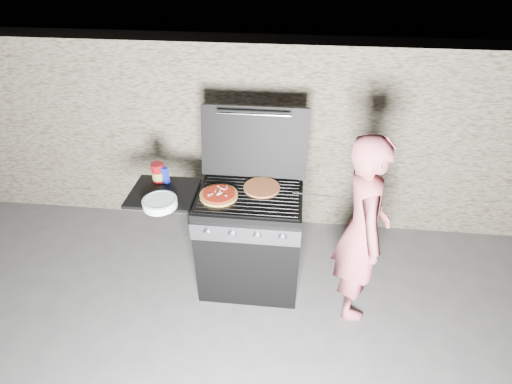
# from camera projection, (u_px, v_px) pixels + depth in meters

# --- Properties ---
(ground) EXTENTS (50.00, 50.00, 0.00)m
(ground) POSITION_uv_depth(u_px,v_px,m) (250.00, 280.00, 3.52)
(ground) COLOR #444444
(stone_wall) EXTENTS (8.00, 0.35, 1.80)m
(stone_wall) POSITION_uv_depth(u_px,v_px,m) (262.00, 135.00, 3.87)
(stone_wall) COLOR gray
(stone_wall) RESTS_ON ground
(gas_grill) EXTENTS (1.34, 0.79, 0.91)m
(gas_grill) POSITION_uv_depth(u_px,v_px,m) (220.00, 239.00, 3.28)
(gas_grill) COLOR black
(gas_grill) RESTS_ON ground
(pizza_topped) EXTENTS (0.34, 0.34, 0.03)m
(pizza_topped) POSITION_uv_depth(u_px,v_px,m) (219.00, 195.00, 2.99)
(pizza_topped) COLOR tan
(pizza_topped) RESTS_ON gas_grill
(pizza_plain) EXTENTS (0.36, 0.36, 0.02)m
(pizza_plain) POSITION_uv_depth(u_px,v_px,m) (262.00, 187.00, 3.08)
(pizza_plain) COLOR orange
(pizza_plain) RESTS_ON gas_grill
(sauce_jar) EXTENTS (0.13, 0.13, 0.16)m
(sauce_jar) POSITION_uv_depth(u_px,v_px,m) (158.00, 172.00, 3.15)
(sauce_jar) COLOR maroon
(sauce_jar) RESTS_ON gas_grill
(blue_carton) EXTENTS (0.07, 0.06, 0.14)m
(blue_carton) POSITION_uv_depth(u_px,v_px,m) (165.00, 175.00, 3.13)
(blue_carton) COLOR navy
(blue_carton) RESTS_ON gas_grill
(plate_stack) EXTENTS (0.32, 0.32, 0.06)m
(plate_stack) POSITION_uv_depth(u_px,v_px,m) (160.00, 203.00, 2.89)
(plate_stack) COLOR white
(plate_stack) RESTS_ON gas_grill
(person) EXTENTS (0.41, 0.58, 1.54)m
(person) POSITION_uv_depth(u_px,v_px,m) (362.00, 231.00, 2.89)
(person) COLOR #B8555C
(person) RESTS_ON ground
(tongs) EXTENTS (0.37, 0.13, 0.08)m
(tongs) POSITION_uv_depth(u_px,v_px,m) (318.00, 196.00, 2.94)
(tongs) COLOR black
(tongs) RESTS_ON gas_grill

